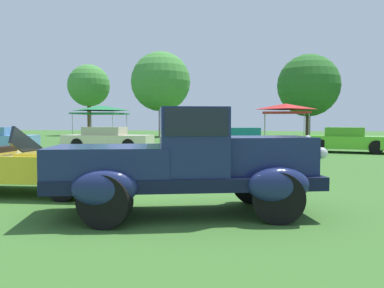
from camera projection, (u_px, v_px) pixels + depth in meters
name	position (u px, v px, depth m)	size (l,w,h in m)	color
ground_plane	(145.00, 210.00, 6.56)	(120.00, 120.00, 0.00)	#386628
feature_pickup_truck	(187.00, 161.00, 6.25)	(4.40, 2.65, 1.70)	black
neighbor_convertible	(21.00, 165.00, 8.19)	(4.64, 2.00, 1.40)	yellow
show_car_cream	(107.00, 139.00, 20.56)	(4.56, 1.73, 1.22)	beige
show_car_teal	(241.00, 141.00, 18.24)	(4.42, 2.58, 1.22)	teal
show_car_lime	(348.00, 140.00, 19.06)	(4.30, 2.65, 1.22)	#60C62D
spectator_by_row	(175.00, 137.00, 15.07)	(0.39, 0.46, 1.69)	#7F7056
canopy_tent_left_field	(101.00, 109.00, 29.02)	(3.34, 3.34, 2.71)	#B7B7BC
canopy_tent_center_field	(286.00, 108.00, 26.13)	(3.02, 3.02, 2.71)	#B7B7BC
treeline_far_left	(89.00, 86.00, 43.50)	(4.65, 4.65, 7.85)	brown
treeline_mid_left	(161.00, 82.00, 39.38)	(5.97, 5.97, 8.52)	#47331E
treeline_center	(309.00, 86.00, 37.16)	(5.88, 5.88, 7.89)	#47331E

